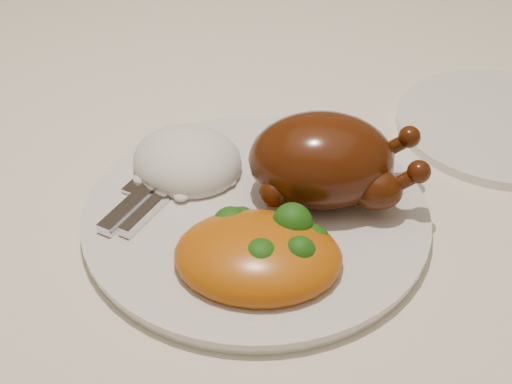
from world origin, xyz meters
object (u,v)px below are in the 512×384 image
(dinner_plate, at_px, (256,215))
(roast_chicken, at_px, (326,160))
(dining_table, at_px, (271,179))
(side_plate, at_px, (501,124))

(dinner_plate, distance_m, roast_chicken, 0.08)
(dining_table, bearing_deg, side_plate, 5.88)
(dining_table, xyz_separation_m, dinner_plate, (0.04, -0.19, 0.11))
(roast_chicken, bearing_deg, dining_table, 104.70)
(dining_table, height_order, side_plate, side_plate)
(side_plate, distance_m, roast_chicken, 0.24)
(dining_table, height_order, dinner_plate, dinner_plate)
(side_plate, xyz_separation_m, roast_chicken, (-0.16, -0.18, 0.05))
(side_plate, bearing_deg, roast_chicken, -130.76)
(dinner_plate, distance_m, side_plate, 0.30)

